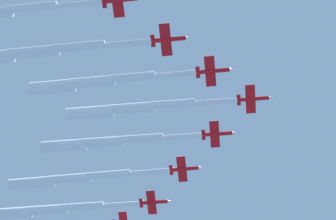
{
  "coord_description": "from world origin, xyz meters",
  "views": [
    {
      "loc": [
        60.25,
        87.47,
        79.79
      ],
      "look_at": [
        0.0,
        0.0,
        214.34
      ],
      "focal_mm": 66.7,
      "sensor_mm": 36.0,
      "label": 1
    }
  ],
  "objects_px": {
    "jet_starboard_inner": "(92,82)",
    "jet_port_outer": "(47,210)",
    "jet_lead": "(131,109)",
    "jet_starboard_mid": "(33,53)",
    "jet_port_mid": "(69,179)",
    "jet_port_inner": "(102,142)"
  },
  "relations": [
    {
      "from": "jet_port_inner",
      "to": "jet_starboard_inner",
      "type": "bearing_deg",
      "value": 53.05
    },
    {
      "from": "jet_lead",
      "to": "jet_starboard_inner",
      "type": "bearing_deg",
      "value": 12.03
    },
    {
      "from": "jet_starboard_mid",
      "to": "jet_port_outer",
      "type": "relative_size",
      "value": 1.02
    },
    {
      "from": "jet_port_mid",
      "to": "jet_port_outer",
      "type": "height_order",
      "value": "jet_port_mid"
    },
    {
      "from": "jet_port_outer",
      "to": "jet_port_inner",
      "type": "bearing_deg",
      "value": 91.63
    },
    {
      "from": "jet_starboard_inner",
      "to": "jet_port_outer",
      "type": "xyz_separation_m",
      "value": [
        -12.83,
        -49.98,
        -1.0
      ]
    },
    {
      "from": "jet_port_mid",
      "to": "jet_port_inner",
      "type": "bearing_deg",
      "value": 93.51
    },
    {
      "from": "jet_port_mid",
      "to": "jet_starboard_inner",
      "type": "bearing_deg",
      "value": 70.42
    },
    {
      "from": "jet_port_inner",
      "to": "jet_port_outer",
      "type": "xyz_separation_m",
      "value": [
        0.9,
        -31.73,
        -2.82
      ]
    },
    {
      "from": "jet_starboard_mid",
      "to": "jet_port_outer",
      "type": "bearing_deg",
      "value": -121.05
    },
    {
      "from": "jet_starboard_inner",
      "to": "jet_port_mid",
      "type": "relative_size",
      "value": 0.93
    },
    {
      "from": "jet_lead",
      "to": "jet_port_outer",
      "type": "bearing_deg",
      "value": -88.74
    },
    {
      "from": "jet_port_outer",
      "to": "jet_port_mid",
      "type": "bearing_deg",
      "value": 89.35
    },
    {
      "from": "jet_lead",
      "to": "jet_starboard_mid",
      "type": "relative_size",
      "value": 0.99
    },
    {
      "from": "jet_port_inner",
      "to": "jet_starboard_inner",
      "type": "height_order",
      "value": "jet_port_inner"
    },
    {
      "from": "jet_starboard_inner",
      "to": "jet_starboard_mid",
      "type": "relative_size",
      "value": 0.94
    },
    {
      "from": "jet_starboard_inner",
      "to": "jet_port_mid",
      "type": "height_order",
      "value": "jet_port_mid"
    },
    {
      "from": "jet_lead",
      "to": "jet_port_mid",
      "type": "relative_size",
      "value": 0.99
    },
    {
      "from": "jet_port_outer",
      "to": "jet_starboard_inner",
      "type": "bearing_deg",
      "value": 75.61
    },
    {
      "from": "jet_lead",
      "to": "jet_starboard_mid",
      "type": "xyz_separation_m",
      "value": [
        31.4,
        3.41,
        -3.23
      ]
    },
    {
      "from": "jet_port_inner",
      "to": "jet_starboard_mid",
      "type": "xyz_separation_m",
      "value": [
        31.27,
        18.71,
        -3.23
      ]
    },
    {
      "from": "jet_starboard_inner",
      "to": "jet_port_outer",
      "type": "relative_size",
      "value": 0.95
    }
  ]
}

